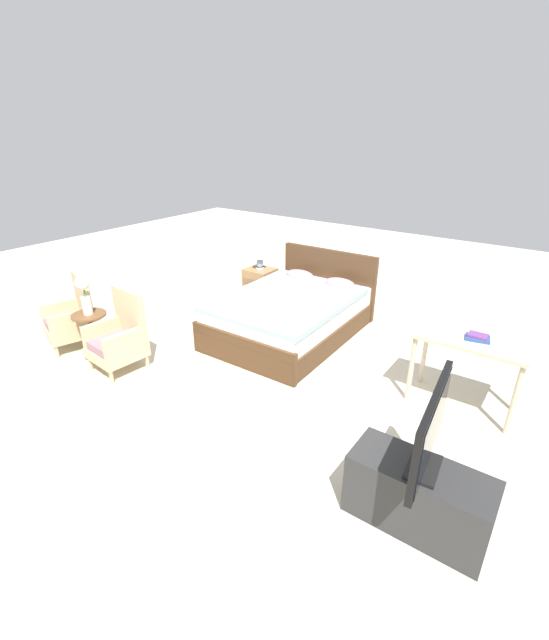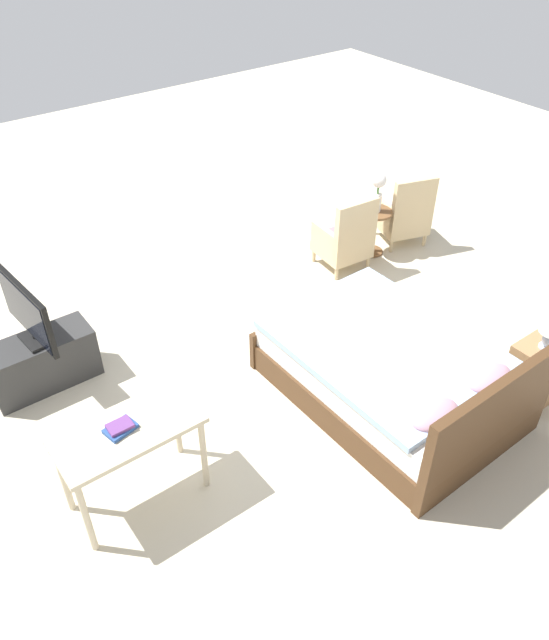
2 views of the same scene
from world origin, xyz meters
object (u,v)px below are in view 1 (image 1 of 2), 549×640
Objects in this scene: armchair_by_window_right at (120,338)px; nightstand at (260,285)px; vanity_desk at (471,349)px; armchair_by_window_left at (73,318)px; tv_stand at (418,496)px; bed at (292,314)px; flower_vase at (84,291)px; side_table at (92,330)px; tv_flatscreen at (430,431)px; book_stack at (478,337)px; table_lamp at (260,256)px.

nightstand is at bearing 89.37° from armchair_by_window_right.
armchair_by_window_right is at bearing -156.25° from vanity_desk.
tv_stand is at bearing -2.05° from armchair_by_window_left.
nightstand is (-1.10, 0.72, -0.03)m from bed.
nightstand is at bearing 69.16° from armchair_by_window_left.
flower_vase is 4.24m from vanity_desk.
armchair_by_window_left reaches higher than side_table.
tv_flatscreen is 3.80× the size of book_stack.
armchair_by_window_right is 1.63× the size of side_table.
book_stack is (3.45, -1.12, 0.04)m from table_lamp.
bed reaches higher than nightstand.
vanity_desk is at bearing 21.57° from flower_vase.
armchair_by_window_right reaches higher than book_stack.
tv_flatscreen reaches higher than vanity_desk.
armchair_by_window_right is 3.84× the size of book_stack.
armchair_by_window_right reaches higher than side_table.
armchair_by_window_left reaches higher than table_lamp.
vanity_desk reaches higher than tv_stand.
bed is 3.23m from tv_flatscreen.
bed is at bearing 50.05° from flower_vase.
flower_vase is 4.10m from tv_stand.
nightstand is 0.59× the size of tv_flatscreen.
table_lamp reaches higher than nightstand.
tv_stand is 0.57m from tv_flatscreen.
table_lamp is 4.52m from tv_stand.
tv_flatscreen reaches higher than side_table.
tv_flatscreen is (4.52, -0.16, 0.45)m from armchair_by_window_left.
armchair_by_window_left is 1.00× the size of armchair_by_window_right.
tv_stand is (4.05, -0.12, -0.61)m from flower_vase.
tv_stand is (2.42, -2.07, -0.05)m from bed.
nightstand reaches higher than tv_stand.
book_stack is (4.45, 1.51, 0.42)m from armchair_by_window_left.
tv_flatscreen reaches higher than book_stack.
vanity_desk is (3.94, 1.56, 0.29)m from side_table.
tv_flatscreen is 1.67m from book_stack.
vanity_desk reaches higher than side_table.
side_table is 2.72m from nightstand.
side_table is at bearing -101.16° from nightstand.
book_stack is (3.98, 1.55, 0.43)m from side_table.
tv_stand is (4.05, -0.12, -0.10)m from side_table.
armchair_by_window_left is 2.84m from table_lamp.
flower_vase is 4.27m from book_stack.
armchair_by_window_right is 3.56m from tv_stand.
bed is 1.32m from nightstand.
tv_stand is at bearing -38.37° from table_lamp.
armchair_by_window_left is 0.96× the size of tv_stand.
bed is 2.60m from flower_vase.
armchair_by_window_right is 3.59m from tv_flatscreen.
bed is 9.13× the size of book_stack.
side_table is (0.47, -0.04, -0.02)m from armchair_by_window_left.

